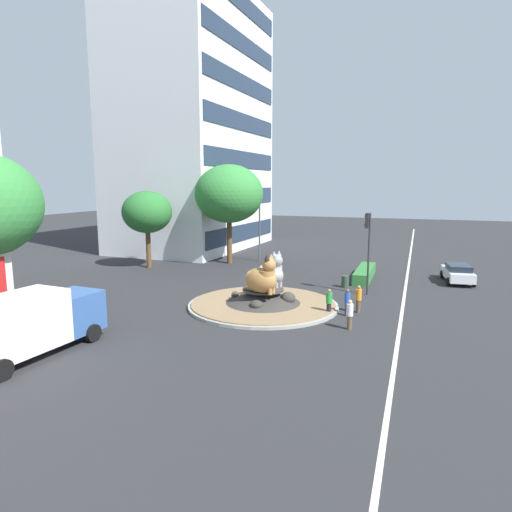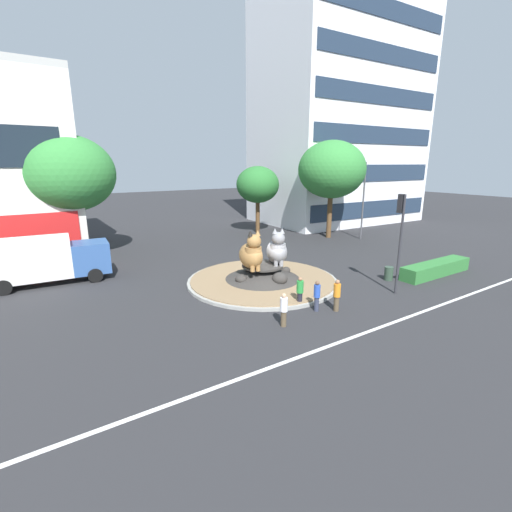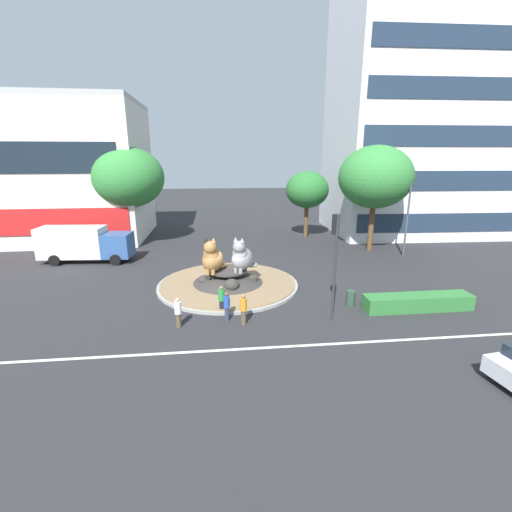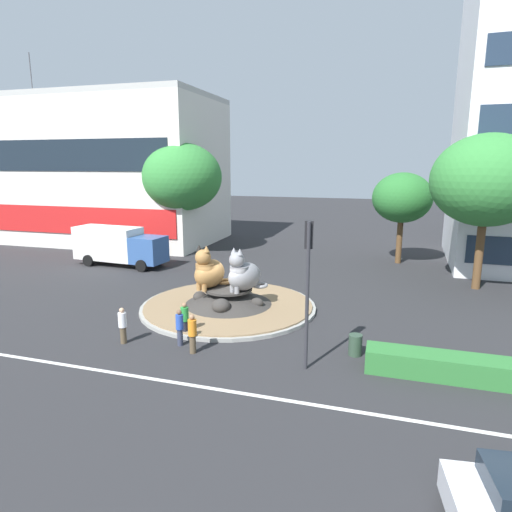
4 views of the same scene
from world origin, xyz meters
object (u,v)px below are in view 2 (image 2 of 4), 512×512
Objects in this scene: office_tower at (340,103)px; broadleaf_tree_behind_island at (258,185)px; traffic_light_mast at (400,226)px; third_tree_left at (69,174)px; streetlight_arm at (361,195)px; litter_bin at (389,273)px; cat_statue_grey at (277,250)px; pedestrian_green_shirt at (300,291)px; cat_statue_tabby at (252,254)px; pedestrian_white_shirt at (284,309)px; second_tree_near_tower at (332,170)px; pedestrian_blue_shirt at (317,295)px; pedestrian_orange_shirt at (337,295)px; delivery_box_truck at (42,260)px.

office_tower is 17.08m from broadleaf_tree_behind_island.
broadleaf_tree_behind_island is (3.64, 20.42, 1.20)m from traffic_light_mast.
streetlight_arm is (24.78, -7.17, -2.24)m from third_tree_left.
third_tree_left reaches higher than traffic_light_mast.
office_tower is at bearing -116.73° from streetlight_arm.
litter_bin is (1.77, 1.73, -3.56)m from traffic_light_mast.
cat_statue_grey is 2.72× the size of litter_bin.
office_tower is 18.36× the size of pedestrian_green_shirt.
cat_statue_tabby is 0.26× the size of third_tree_left.
streetlight_arm is 22.21m from pedestrian_white_shirt.
second_tree_near_tower is 5.86× the size of pedestrian_white_shirt.
pedestrian_blue_shirt is (-1.20, -5.16, -1.18)m from cat_statue_grey.
pedestrian_blue_shirt is at bearing 20.76° from cat_statue_tabby.
office_tower is 16.77m from streetlight_arm.
second_tree_near_tower reaches higher than pedestrian_blue_shirt.
traffic_light_mast is 16.69m from second_tree_near_tower.
pedestrian_green_shirt is at bearing -116.92° from broadleaf_tree_behind_island.
pedestrian_white_shirt is (-18.42, -11.87, -3.58)m from streetlight_arm.
traffic_light_mast reaches higher than pedestrian_white_shirt.
broadleaf_tree_behind_island is at bearing 177.96° from cat_statue_grey.
cat_statue_grey is 1.43× the size of pedestrian_orange_shirt.
streetlight_arm is 19.49m from pedestrian_orange_shirt.
traffic_light_mast is (4.50, -5.62, 1.96)m from cat_statue_grey.
delivery_box_truck is at bearing -93.31° from cat_statue_grey.
pedestrian_orange_shirt is (9.76, -19.08, -5.78)m from third_tree_left.
broadleaf_tree_behind_island is 4.35× the size of pedestrian_white_shirt.
pedestrian_orange_shirt is 1.04× the size of pedestrian_blue_shirt.
third_tree_left is at bearing -8.91° from streetlight_arm.
delivery_box_truck is at bearing -160.63° from broadleaf_tree_behind_island.
litter_bin is at bearing -95.73° from broadleaf_tree_behind_island.
third_tree_left is 20.35m from pedestrian_green_shirt.
cat_statue_tabby is 5.29m from pedestrian_blue_shirt.
cat_statue_grey is at bearing -118.81° from broadleaf_tree_behind_island.
second_tree_near_tower is 1.01× the size of third_tree_left.
traffic_light_mast is at bearing 161.03° from pedestrian_green_shirt.
cat_statue_grey is at bearing 66.53° from pedestrian_white_shirt.
traffic_light_mast is 8.81m from pedestrian_white_shirt.
cat_statue_grey is at bearing 148.15° from litter_bin.
traffic_light_mast is 20.77m from broadleaf_tree_behind_island.
broadleaf_tree_behind_island is 4.45× the size of pedestrian_green_shirt.
pedestrian_green_shirt is at bearing -41.32° from delivery_box_truck.
traffic_light_mast is at bearing -126.20° from pedestrian_blue_shirt.
office_tower is at bearing 9.49° from broadleaf_tree_behind_island.
pedestrian_orange_shirt is (1.66, -5.65, -1.17)m from cat_statue_tabby.
broadleaf_tree_behind_island is at bearing -56.59° from pedestrian_blue_shirt.
pedestrian_orange_shirt is (-8.46, -20.50, -4.30)m from broadleaf_tree_behind_island.
pedestrian_orange_shirt is at bearing -112.43° from broadleaf_tree_behind_island.
pedestrian_green_shirt is (2.27, 1.56, -0.02)m from pedestrian_white_shirt.
office_tower is at bearing 154.59° from cat_statue_grey.
cat_statue_grey is 17.38m from third_tree_left.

